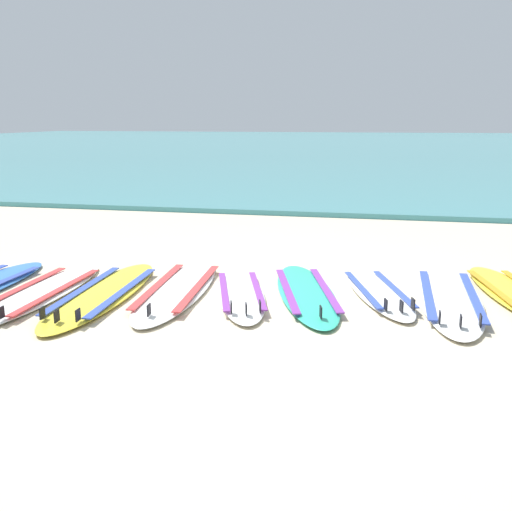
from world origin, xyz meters
TOP-DOWN VIEW (x-y plane):
  - ground_plane at (0.00, 0.00)m, footprint 80.00×80.00m
  - sea at (0.00, 35.21)m, footprint 80.00×60.00m
  - surfboard_1 at (-2.41, -0.40)m, footprint 0.62×2.44m
  - surfboard_2 at (-1.73, -0.28)m, footprint 0.74×2.56m
  - surfboard_3 at (-1.00, 0.04)m, footprint 0.77×2.53m
  - surfboard_4 at (-0.29, 0.01)m, footprint 1.05×2.04m
  - surfboard_5 at (0.39, 0.20)m, footprint 1.16×2.36m
  - surfboard_6 at (1.14, 0.38)m, footprint 1.02×2.00m
  - surfboard_7 at (1.87, 0.31)m, footprint 0.68×2.52m

SIDE VIEW (x-z plane):
  - ground_plane at x=0.00m, z-range 0.00..0.00m
  - surfboard_3 at x=-1.00m, z-range -0.05..0.13m
  - surfboard_5 at x=0.39m, z-range -0.05..0.13m
  - surfboard_2 at x=-1.73m, z-range -0.05..0.13m
  - surfboard_7 at x=1.87m, z-range -0.05..0.13m
  - surfboard_1 at x=-2.41m, z-range -0.05..0.13m
  - surfboard_4 at x=-0.29m, z-range -0.05..0.13m
  - surfboard_6 at x=1.14m, z-range -0.05..0.13m
  - sea at x=0.00m, z-range 0.00..0.10m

